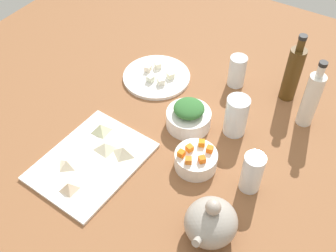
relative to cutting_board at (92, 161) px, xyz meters
The scene contains 28 objects.
tabletop 24.64cm from the cutting_board, 145.90° to the left, with size 190.00×190.00×3.00cm, color brown.
cutting_board is the anchor object (origin of this frame).
plate_tofu 42.55cm from the cutting_board, behind, with size 24.06×24.06×1.20cm, color white.
bowl_greens 32.72cm from the cutting_board, 149.56° to the left, with size 14.13×14.13×5.55cm, color white.
bowl_carrots 30.53cm from the cutting_board, 119.67° to the left, with size 12.36×12.36×5.15cm, color white.
teapot 40.44cm from the cutting_board, 87.09° to the left, with size 15.43×13.23×14.10cm.
bottle_0 68.78cm from the cutting_board, 135.99° to the left, with size 5.02×5.02×24.00cm.
bottle_1 69.90cm from the cutting_board, 146.32° to the left, with size 5.28×5.28×24.65cm.
drinking_glass_0 46.20cm from the cutting_board, 111.21° to the left, with size 5.82×5.82×12.67cm, color white.
drinking_glass_1 58.42cm from the cutting_board, 159.22° to the left, with size 5.91×5.91×11.37cm, color white.
drinking_glass_2 45.43cm from the cutting_board, 138.21° to the left, with size 7.06×7.06×13.31cm, color white.
carrot_cube_0 32.56cm from the cutting_board, 115.24° to the left, with size 1.80×1.80×1.80cm, color orange.
carrot_cube_1 32.69cm from the cutting_board, 125.94° to the left, with size 1.80×1.80×1.80cm, color orange.
carrot_cube_2 29.09cm from the cutting_board, 122.66° to the left, with size 1.80×1.80×1.80cm, color orange.
carrot_cube_3 28.93cm from the cutting_board, 113.67° to the left, with size 1.80×1.80×1.80cm, color orange.
carrot_cube_4 26.77cm from the cutting_board, 118.41° to the left, with size 1.80×1.80×1.80cm, color orange.
carrot_cube_5 34.73cm from the cutting_board, 121.82° to the left, with size 1.80×1.80×1.80cm, color orange.
chopped_greens_mound 33.36cm from the cutting_board, 149.56° to the left, with size 9.62×9.60×3.69cm, color #316930.
tofu_cube_0 46.79cm from the cutting_board, behind, with size 2.20×2.20×2.20cm, color #EEE8CD.
tofu_cube_1 43.86cm from the cutting_board, behind, with size 2.20×2.20×2.20cm, color #F1F0CB.
tofu_cube_2 38.97cm from the cutting_board, behind, with size 2.20×2.20×2.20cm, color white.
tofu_cube_3 43.77cm from the cutting_board, 168.49° to the right, with size 2.20×2.20×2.20cm, color #F5E4CB.
tofu_cube_4 39.29cm from the cutting_board, behind, with size 2.20×2.20×2.20cm, color white.
dumpling_0 11.43cm from the cutting_board, ahead, with size 4.34×3.97×2.97cm, color beige.
dumpling_1 7.09cm from the cutting_board, 42.05° to the right, with size 4.57×4.50×2.21cm, color beige.
dumpling_2 11.77cm from the cutting_board, 156.46° to the right, with size 4.94×4.88×3.06cm, color beige.
dumpling_3 9.79cm from the cutting_board, 135.91° to the left, with size 5.42×4.92×2.99cm, color beige.
dumpling_4 5.99cm from the cutting_board, behind, with size 5.57×5.37×2.49cm, color beige.
Camera 1 is at (70.90, 44.02, 96.87)cm, focal length 43.14 mm.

